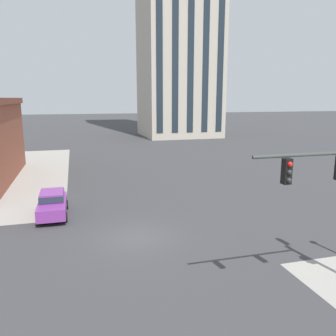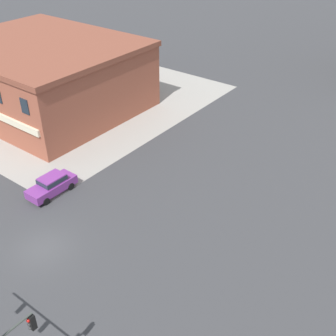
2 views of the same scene
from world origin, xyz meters
The scene contains 4 objects.
ground_plane centered at (0.00, 0.00, 0.00)m, with size 320.00×320.00×0.00m, color #38383A.
sidewalk_far_corner centered at (-20.00, 20.00, 0.00)m, with size 32.00×32.00×0.02m, color gray.
car_main_northbound_far centered at (-4.81, 5.05, 0.92)m, with size 1.89×4.40×1.68m.
storefront_block_near_corner centered at (-19.56, 16.70, 3.92)m, with size 21.55×17.84×7.82m.
Camera 2 is at (21.11, -12.58, 21.87)m, focal length 45.20 mm.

